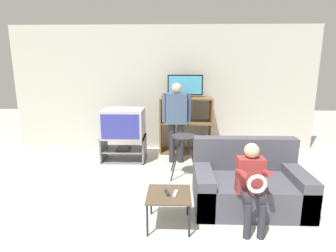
{
  "coord_description": "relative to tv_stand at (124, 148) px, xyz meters",
  "views": [
    {
      "loc": [
        0.29,
        -2.02,
        1.86
      ],
      "look_at": [
        0.15,
        2.17,
        0.9
      ],
      "focal_mm": 30.0,
      "sensor_mm": 36.0,
      "label": 1
    }
  ],
  "objects": [
    {
      "name": "remote_control_black",
      "position": [
        0.91,
        -2.19,
        0.17
      ],
      "size": [
        0.07,
        0.15,
        0.02
      ],
      "primitive_type": "cube",
      "rotation": [
        0.0,
        0.0,
        0.28
      ],
      "color": "#232328",
      "rests_on": "snack_table"
    },
    {
      "name": "snack_table",
      "position": [
        0.93,
        -2.2,
        0.12
      ],
      "size": [
        0.5,
        0.5,
        0.39
      ],
      "color": "brown",
      "rests_on": "ground_plane"
    },
    {
      "name": "person_seated_child",
      "position": [
        1.85,
        -2.2,
        0.34
      ],
      "size": [
        0.33,
        0.43,
        0.98
      ],
      "color": "#2D2D38",
      "rests_on": "ground_plane"
    },
    {
      "name": "folding_stool",
      "position": [
        1.14,
        -0.75,
        0.35
      ],
      "size": [
        0.45,
        0.46,
        0.7
      ],
      "color": "black",
      "rests_on": "ground_plane"
    },
    {
      "name": "tv_stand",
      "position": [
        0.0,
        0.0,
        0.0
      ],
      "size": [
        0.82,
        0.53,
        0.47
      ],
      "color": "slate",
      "rests_on": "ground_plane"
    },
    {
      "name": "person_standing_adult",
      "position": [
        1.01,
        -0.08,
        0.67
      ],
      "size": [
        0.53,
        0.2,
        1.49
      ],
      "color": "#2D2D33",
      "rests_on": "ground_plane"
    },
    {
      "name": "media_shelf",
      "position": [
        1.2,
        0.55,
        0.36
      ],
      "size": [
        1.06,
        0.47,
        1.16
      ],
      "color": "brown",
      "rests_on": "ground_plane"
    },
    {
      "name": "television_flat",
      "position": [
        1.18,
        0.57,
        1.14
      ],
      "size": [
        0.71,
        0.2,
        0.45
      ],
      "color": "black",
      "rests_on": "media_shelf"
    },
    {
      "name": "television_main",
      "position": [
        0.01,
        -0.01,
        0.5
      ],
      "size": [
        0.76,
        0.64,
        0.53
      ],
      "color": "#B2B2B7",
      "rests_on": "tv_stand"
    },
    {
      "name": "couch",
      "position": [
        1.96,
        -1.67,
        0.04
      ],
      "size": [
        1.42,
        0.91,
        0.84
      ],
      "color": "#4C4C56",
      "rests_on": "ground_plane"
    },
    {
      "name": "wall_back",
      "position": [
        0.73,
        0.85,
        1.07
      ],
      "size": [
        6.4,
        0.06,
        2.6
      ],
      "color": "beige",
      "rests_on": "ground_plane"
    },
    {
      "name": "remote_control_white",
      "position": [
        1.01,
        -2.2,
        0.17
      ],
      "size": [
        0.06,
        0.15,
        0.02
      ],
      "primitive_type": "cube",
      "rotation": [
        0.0,
        0.0,
        -0.2
      ],
      "color": "silver",
      "rests_on": "snack_table"
    }
  ]
}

